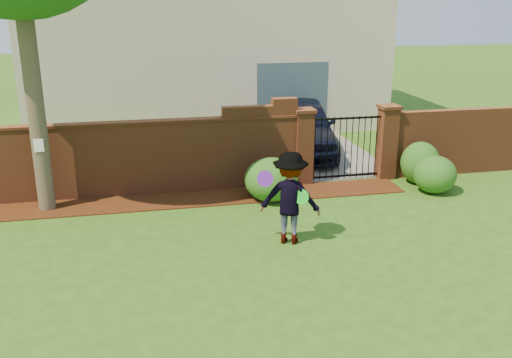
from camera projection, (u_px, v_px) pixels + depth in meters
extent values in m
cube|color=#2D5515|center=(236.00, 262.00, 10.07)|extent=(80.00, 80.00, 0.01)
cube|color=#351709|center=(169.00, 201.00, 12.98)|extent=(11.10, 1.08, 0.03)
cube|color=brown|center=(113.00, 161.00, 13.10)|extent=(8.70, 0.25, 1.70)
cube|color=brown|center=(260.00, 112.00, 13.47)|extent=(1.80, 0.25, 0.30)
cube|color=brown|center=(284.00, 101.00, 13.52)|extent=(0.60, 0.25, 0.16)
cube|color=brown|center=(110.00, 123.00, 12.83)|extent=(8.70, 0.31, 0.06)
cube|color=brown|center=(458.00, 141.00, 14.82)|extent=(4.00, 0.25, 1.70)
cube|color=brown|center=(303.00, 148.00, 13.98)|extent=(0.42, 0.42, 1.80)
cube|color=brown|center=(304.00, 110.00, 13.69)|extent=(0.50, 0.50, 0.08)
cube|color=brown|center=(387.00, 144.00, 14.41)|extent=(0.42, 0.42, 1.80)
cube|color=brown|center=(389.00, 107.00, 14.12)|extent=(0.50, 0.50, 0.08)
cylinder|color=black|center=(315.00, 150.00, 14.05)|extent=(0.02, 0.02, 1.60)
cylinder|color=black|center=(321.00, 149.00, 14.08)|extent=(0.02, 0.02, 1.60)
cylinder|color=black|center=(327.00, 149.00, 14.12)|extent=(0.02, 0.02, 1.60)
cylinder|color=black|center=(333.00, 149.00, 14.15)|extent=(0.02, 0.02, 1.60)
cylinder|color=black|center=(339.00, 148.00, 14.18)|extent=(0.02, 0.02, 1.60)
cylinder|color=black|center=(346.00, 148.00, 14.21)|extent=(0.02, 0.02, 1.60)
cylinder|color=black|center=(352.00, 147.00, 14.24)|extent=(0.02, 0.02, 1.60)
cylinder|color=black|center=(358.00, 147.00, 14.28)|extent=(0.02, 0.02, 1.60)
cylinder|color=black|center=(364.00, 147.00, 14.31)|extent=(0.02, 0.02, 1.60)
cylinder|color=black|center=(370.00, 146.00, 14.34)|extent=(0.02, 0.02, 1.60)
cylinder|color=black|center=(376.00, 146.00, 14.37)|extent=(0.02, 0.02, 1.60)
cube|color=black|center=(344.00, 176.00, 14.44)|extent=(1.78, 0.03, 0.05)
cube|color=black|center=(347.00, 118.00, 13.98)|extent=(1.78, 0.03, 0.05)
cube|color=slate|center=(300.00, 142.00, 18.19)|extent=(3.20, 8.00, 0.01)
cube|color=beige|center=(204.00, 38.00, 20.49)|extent=(12.00, 6.00, 6.00)
cube|color=#384C5B|center=(292.00, 99.00, 18.80)|extent=(2.40, 0.12, 2.40)
imported|color=black|center=(302.00, 128.00, 16.58)|extent=(2.74, 4.91, 1.58)
cylinder|color=#46392A|center=(28.00, 47.00, 11.43)|extent=(0.36, 0.36, 7.00)
cube|color=white|center=(39.00, 145.00, 11.88)|extent=(0.20, 0.01, 0.28)
ellipsoid|color=#185118|center=(271.00, 180.00, 12.92)|extent=(1.22, 1.22, 1.00)
ellipsoid|color=#185118|center=(420.00, 163.00, 14.09)|extent=(0.96, 0.96, 1.06)
ellipsoid|color=#185118|center=(435.00, 174.00, 13.45)|extent=(1.01, 1.01, 0.89)
imported|color=gray|center=(290.00, 198.00, 10.59)|extent=(1.31, 1.05, 1.77)
cylinder|color=#681DB5|center=(265.00, 179.00, 10.32)|extent=(0.31, 0.16, 0.30)
cylinder|color=green|center=(301.00, 197.00, 10.40)|extent=(0.27, 0.24, 0.30)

